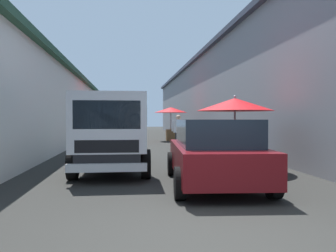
# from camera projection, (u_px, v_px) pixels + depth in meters

# --- Properties ---
(ground) EXTENTS (90.00, 90.00, 0.00)m
(ground) POSITION_uv_depth(u_px,v_px,m) (146.00, 147.00, 17.33)
(ground) COLOR #282826
(building_left_whitewash) EXTENTS (49.80, 7.50, 4.06)m
(building_left_whitewash) POSITION_uv_depth(u_px,v_px,m) (14.00, 109.00, 18.63)
(building_left_whitewash) COLOR silver
(building_left_whitewash) RESTS_ON ground
(building_right_concrete) EXTENTS (49.80, 7.50, 5.74)m
(building_right_concrete) POSITION_uv_depth(u_px,v_px,m) (262.00, 96.00, 20.38)
(building_right_concrete) COLOR gray
(building_right_concrete) RESTS_ON ground
(fruit_stall_far_right) EXTENTS (2.17, 2.17, 2.13)m
(fruit_stall_far_right) POSITION_uv_depth(u_px,v_px,m) (233.00, 117.00, 9.46)
(fruit_stall_far_right) COLOR #9E9EA3
(fruit_stall_far_right) RESTS_ON ground
(fruit_stall_near_right) EXTENTS (2.73, 2.73, 2.09)m
(fruit_stall_near_right) POSITION_uv_depth(u_px,v_px,m) (119.00, 116.00, 20.79)
(fruit_stall_near_right) COLOR #9E9EA3
(fruit_stall_near_right) RESTS_ON ground
(fruit_stall_near_left) EXTENTS (2.16, 2.16, 2.31)m
(fruit_stall_near_left) POSITION_uv_depth(u_px,v_px,m) (171.00, 116.00, 21.99)
(fruit_stall_near_left) COLOR #9E9EA3
(fruit_stall_near_left) RESTS_ON ground
(hatchback_car) EXTENTS (4.03, 2.16, 1.45)m
(hatchback_car) POSITION_uv_depth(u_px,v_px,m) (214.00, 152.00, 7.31)
(hatchback_car) COLOR #600F14
(hatchback_car) RESTS_ON ground
(delivery_truck) EXTENTS (4.95, 2.05, 2.08)m
(delivery_truck) POSITION_uv_depth(u_px,v_px,m) (112.00, 135.00, 8.70)
(delivery_truck) COLOR black
(delivery_truck) RESTS_ON ground
(vendor_by_crates) EXTENTS (0.26, 0.65, 1.65)m
(vendor_by_crates) POSITION_uv_depth(u_px,v_px,m) (178.00, 130.00, 15.63)
(vendor_by_crates) COLOR #232328
(vendor_by_crates) RESTS_ON ground
(vendor_in_shade) EXTENTS (0.59, 0.34, 1.55)m
(vendor_in_shade) POSITION_uv_depth(u_px,v_px,m) (101.00, 128.00, 21.36)
(vendor_in_shade) COLOR navy
(vendor_in_shade) RESTS_ON ground
(parked_scooter) EXTENTS (1.69, 0.44, 1.14)m
(parked_scooter) POSITION_uv_depth(u_px,v_px,m) (246.00, 150.00, 10.89)
(parked_scooter) COLOR black
(parked_scooter) RESTS_ON ground
(plastic_stool) EXTENTS (0.30, 0.30, 0.43)m
(plastic_stool) POSITION_uv_depth(u_px,v_px,m) (75.00, 151.00, 11.79)
(plastic_stool) COLOR #1E8C3F
(plastic_stool) RESTS_ON ground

